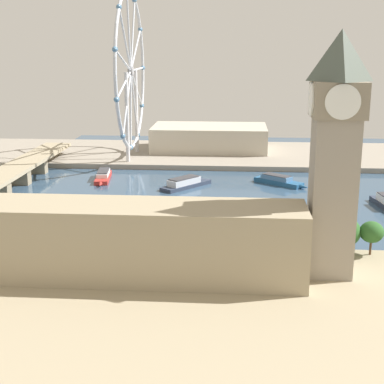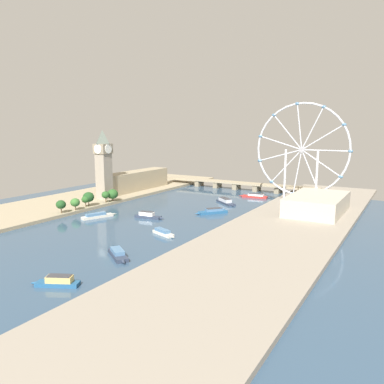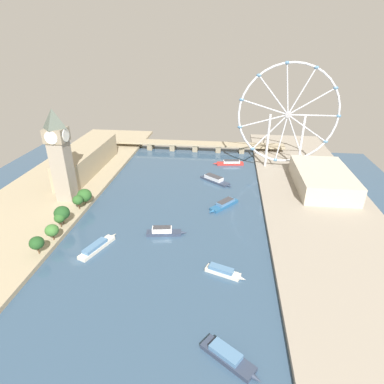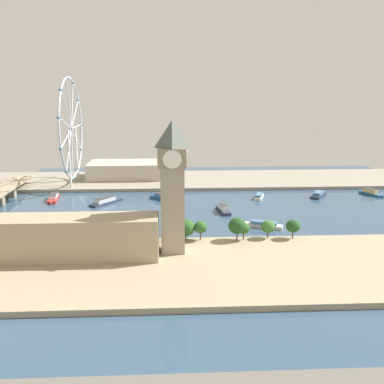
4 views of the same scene
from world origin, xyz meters
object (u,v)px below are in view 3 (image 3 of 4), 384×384
at_px(tour_boat_2, 164,231).
at_px(tour_boat_6, 223,271).
at_px(clock_tower, 60,154).
at_px(parliament_block, 88,159).
at_px(tour_boat_0, 228,357).
at_px(riverside_hall, 323,179).
at_px(tour_boat_7, 215,179).
at_px(ferris_wheel, 288,116).
at_px(tour_boat_5, 97,247).
at_px(tour_boat_1, 230,163).
at_px(tour_boat_3, 224,204).
at_px(river_bridge, 196,145).

height_order(tour_boat_2, tour_boat_6, tour_boat_2).
xyz_separation_m(clock_tower, tour_boat_6, (131.92, -76.75, -39.92)).
bearing_deg(parliament_block, tour_boat_0, -53.54).
bearing_deg(tour_boat_6, parliament_block, 154.91).
relative_size(riverside_hall, tour_boat_7, 2.44).
bearing_deg(tour_boat_6, ferris_wheel, 91.85).
bearing_deg(tour_boat_7, tour_boat_6, -46.34).
bearing_deg(ferris_wheel, tour_boat_5, -131.30).
relative_size(riverside_hall, tour_boat_1, 2.27).
xyz_separation_m(tour_boat_3, tour_boat_5, (-80.84, -67.93, -0.16)).
relative_size(river_bridge, tour_boat_1, 6.24).
height_order(ferris_wheel, tour_boat_6, ferris_wheel).
distance_m(river_bridge, tour_boat_3, 146.13).
bearing_deg(tour_boat_2, tour_boat_6, -49.28).
height_order(riverside_hall, tour_boat_3, riverside_hall).
bearing_deg(tour_boat_6, tour_boat_1, 108.96).
xyz_separation_m(river_bridge, tour_boat_7, (28.22, -91.51, -4.74)).
bearing_deg(parliament_block, clock_tower, -83.08).
height_order(tour_boat_2, tour_boat_3, tour_boat_2).
distance_m(clock_tower, parliament_block, 68.49).
distance_m(clock_tower, tour_boat_2, 105.75).
bearing_deg(riverside_hall, ferris_wheel, 121.12).
xyz_separation_m(tour_boat_1, tour_boat_3, (-4.10, -96.60, 0.02)).
xyz_separation_m(parliament_block, riverside_hall, (224.27, -14.88, -3.47)).
xyz_separation_m(riverside_hall, tour_boat_5, (-166.95, -109.29, -9.22)).
bearing_deg(river_bridge, tour_boat_5, -101.45).
height_order(river_bridge, tour_boat_2, river_bridge).
height_order(tour_boat_3, tour_boat_7, tour_boat_7).
bearing_deg(tour_boat_1, river_bridge, -53.25).
bearing_deg(tour_boat_0, river_bridge, 133.85).
bearing_deg(tour_boat_0, tour_boat_5, 175.90).
height_order(riverside_hall, tour_boat_5, riverside_hall).
bearing_deg(tour_boat_5, tour_boat_7, -9.33).
xyz_separation_m(riverside_hall, tour_boat_6, (-84.78, -124.26, -9.22)).
bearing_deg(tour_boat_2, tour_boat_1, 64.22).
xyz_separation_m(ferris_wheel, tour_boat_3, (-57.22, -89.23, -54.15)).
height_order(riverside_hall, river_bridge, riverside_hall).
bearing_deg(clock_tower, tour_boat_1, 37.34).
distance_m(ferris_wheel, river_bridge, 119.41).
bearing_deg(tour_boat_7, clock_tower, -116.61).
relative_size(clock_tower, parliament_block, 0.68).
distance_m(parliament_block, tour_boat_3, 149.69).
distance_m(ferris_wheel, tour_boat_5, 216.12).
xyz_separation_m(parliament_block, tour_boat_1, (142.25, 40.36, -12.55)).
relative_size(clock_tower, riverside_hall, 0.97).
bearing_deg(tour_boat_0, tour_boat_1, 125.18).
xyz_separation_m(river_bridge, tour_boat_2, (-2.39, -186.96, -4.64)).
distance_m(tour_boat_3, tour_boat_6, 82.91).
bearing_deg(tour_boat_3, tour_boat_0, 40.98).
relative_size(riverside_hall, tour_boat_6, 3.18).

